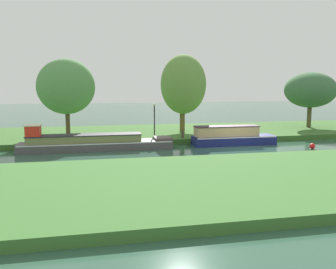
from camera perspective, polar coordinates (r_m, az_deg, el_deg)
ground_plane at (r=26.30m, az=10.88°, el=-2.00°), size 120.00×120.00×0.00m
riverbank_far at (r=32.76m, az=6.18°, el=0.42°), size 72.00×10.00×0.40m
riverbank_near at (r=18.47m, az=21.74°, el=-6.08°), size 72.00×10.00×0.40m
slate_barge at (r=25.39m, az=-11.77°, el=-1.21°), size 10.28×1.73×1.81m
navy_narrowboat at (r=27.27m, az=9.78°, el=-0.31°), size 6.13×1.54×1.42m
willow_tree_left at (r=30.27m, az=-15.57°, el=7.17°), size 4.54×3.32×6.01m
willow_tree_centre at (r=31.24m, az=2.40°, el=7.76°), size 3.85×3.65×6.48m
willow_tree_right at (r=36.56m, az=21.28°, el=6.45°), size 4.86×4.24×5.08m
lamp_post at (r=27.76m, az=-2.13°, el=2.97°), size 0.24×0.24×2.61m
mooring_post_near at (r=27.63m, az=2.29°, el=0.03°), size 0.18×0.18×0.54m
mooring_post_far at (r=28.50m, az=8.22°, el=0.34°), size 0.17×0.17×0.68m
channel_buoy at (r=27.15m, az=21.52°, el=-1.70°), size 0.38×0.38×0.38m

